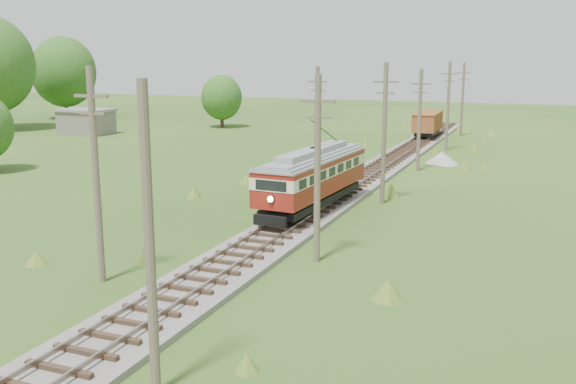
% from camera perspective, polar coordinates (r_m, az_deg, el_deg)
% --- Properties ---
extents(railbed_main, '(3.60, 96.00, 0.57)m').
position_cam_1_polar(railbed_main, '(45.75, 5.37, 0.34)').
color(railbed_main, '#605B54').
rests_on(railbed_main, ground).
extents(streetcar, '(3.34, 11.52, 5.22)m').
position_cam_1_polar(streetcar, '(38.46, 2.27, 1.63)').
color(streetcar, black).
rests_on(streetcar, ground).
extents(gondola, '(2.76, 7.81, 2.57)m').
position_cam_1_polar(gondola, '(75.86, 12.31, 6.05)').
color(gondola, black).
rests_on(gondola, ground).
extents(gravel_pile, '(2.92, 3.10, 1.06)m').
position_cam_1_polar(gravel_pile, '(58.86, 13.61, 2.94)').
color(gravel_pile, gray).
rests_on(gravel_pile, ground).
extents(utility_pole_r_1, '(0.30, 0.30, 8.80)m').
position_cam_1_polar(utility_pole_r_1, '(17.70, -12.22, -4.52)').
color(utility_pole_r_1, brown).
rests_on(utility_pole_r_1, ground).
extents(utility_pole_r_2, '(1.60, 0.30, 8.60)m').
position_cam_1_polar(utility_pole_r_2, '(29.01, 2.63, 2.17)').
color(utility_pole_r_2, brown).
rests_on(utility_pole_r_2, ground).
extents(utility_pole_r_3, '(1.60, 0.30, 9.00)m').
position_cam_1_polar(utility_pole_r_3, '(41.37, 8.54, 5.26)').
color(utility_pole_r_3, brown).
rests_on(utility_pole_r_3, ground).
extents(utility_pole_r_4, '(1.60, 0.30, 8.40)m').
position_cam_1_polar(utility_pole_r_4, '(54.10, 11.60, 6.36)').
color(utility_pole_r_4, brown).
rests_on(utility_pole_r_4, ground).
extents(utility_pole_r_5, '(1.60, 0.30, 8.90)m').
position_cam_1_polar(utility_pole_r_5, '(66.80, 14.04, 7.48)').
color(utility_pole_r_5, brown).
rests_on(utility_pole_r_5, ground).
extents(utility_pole_r_6, '(1.60, 0.30, 8.70)m').
position_cam_1_polar(utility_pole_r_6, '(79.70, 15.25, 8.00)').
color(utility_pole_r_6, brown).
rests_on(utility_pole_r_6, ground).
extents(utility_pole_l_a, '(1.60, 0.30, 9.00)m').
position_cam_1_polar(utility_pole_l_a, '(27.39, -16.71, 1.53)').
color(utility_pole_l_a, brown).
rests_on(utility_pole_l_a, ground).
extents(utility_pole_l_b, '(1.60, 0.30, 8.60)m').
position_cam_1_polar(utility_pole_l_b, '(52.16, 2.61, 6.50)').
color(utility_pole_l_b, brown).
rests_on(utility_pole_l_b, ground).
extents(tree_left_5, '(9.66, 9.66, 12.44)m').
position_cam_1_polar(tree_left_5, '(104.75, -19.31, 10.05)').
color(tree_left_5, '#38281C').
rests_on(tree_left_5, ground).
extents(tree_mid_a, '(5.46, 5.46, 7.03)m').
position_cam_1_polar(tree_mid_a, '(87.27, -5.92, 8.36)').
color(tree_mid_a, '#38281C').
rests_on(tree_mid_a, ground).
extents(shed, '(6.40, 4.40, 3.10)m').
position_cam_1_polar(shed, '(83.30, -17.50, 6.02)').
color(shed, slate).
rests_on(shed, ground).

